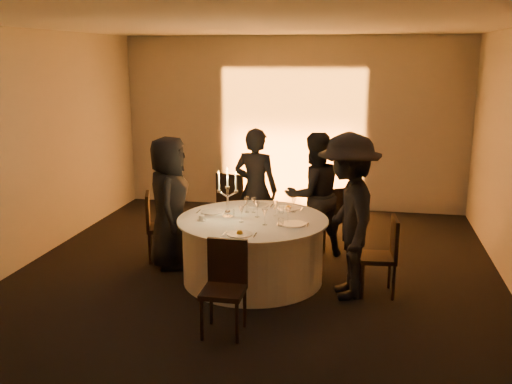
% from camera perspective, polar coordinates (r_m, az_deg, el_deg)
% --- Properties ---
extents(floor, '(7.00, 7.00, 0.00)m').
position_cam_1_polar(floor, '(7.04, -0.32, -8.72)').
color(floor, black).
rests_on(floor, ground).
extents(ceiling, '(7.00, 7.00, 0.00)m').
position_cam_1_polar(ceiling, '(6.52, -0.35, 16.47)').
color(ceiling, white).
rests_on(ceiling, wall_back).
extents(wall_back, '(7.00, 0.00, 7.00)m').
position_cam_1_polar(wall_back, '(10.04, 3.68, 6.83)').
color(wall_back, '#B3AFA6').
rests_on(wall_back, floor).
extents(wall_front, '(7.00, 0.00, 7.00)m').
position_cam_1_polar(wall_front, '(3.37, -12.36, -7.00)').
color(wall_front, '#B3AFA6').
rests_on(wall_front, floor).
extents(wall_left, '(0.00, 7.00, 7.00)m').
position_cam_1_polar(wall_left, '(7.79, -22.58, 3.88)').
color(wall_left, '#B3AFA6').
rests_on(wall_left, floor).
extents(uplighter_fixture, '(0.25, 0.12, 0.10)m').
position_cam_1_polar(uplighter_fixture, '(10.02, 3.33, -1.63)').
color(uplighter_fixture, black).
rests_on(uplighter_fixture, floor).
extents(banquet_table, '(1.80, 1.80, 0.77)m').
position_cam_1_polar(banquet_table, '(6.90, -0.32, -5.76)').
color(banquet_table, black).
rests_on(banquet_table, floor).
extents(chair_left, '(0.51, 0.51, 0.92)m').
position_cam_1_polar(chair_left, '(7.64, -9.92, -3.02)').
color(chair_left, black).
rests_on(chair_left, floor).
extents(chair_back_left, '(0.57, 0.57, 1.02)m').
position_cam_1_polar(chair_back_left, '(8.32, -2.20, -1.04)').
color(chair_back_left, black).
rests_on(chair_back_left, floor).
extents(chair_back_right, '(0.54, 0.54, 0.90)m').
position_cam_1_polar(chair_back_right, '(8.00, 7.67, -2.27)').
color(chair_back_right, black).
rests_on(chair_back_right, floor).
extents(chair_right, '(0.43, 0.43, 0.90)m').
position_cam_1_polar(chair_right, '(6.62, 12.71, -5.84)').
color(chair_right, black).
rests_on(chair_right, floor).
extents(chair_front, '(0.40, 0.40, 0.92)m').
position_cam_1_polar(chair_front, '(5.63, -3.10, -8.91)').
color(chair_front, black).
rests_on(chair_front, floor).
extents(guest_left, '(0.71, 0.93, 1.69)m').
position_cam_1_polar(guest_left, '(7.30, -8.66, -1.05)').
color(guest_left, black).
rests_on(guest_left, floor).
extents(guest_back_left, '(0.68, 0.51, 1.71)m').
position_cam_1_polar(guest_back_left, '(7.87, -0.03, 0.24)').
color(guest_back_left, black).
rests_on(guest_back_left, floor).
extents(guest_back_right, '(1.03, 0.97, 1.69)m').
position_cam_1_polar(guest_back_right, '(7.65, 5.79, -0.31)').
color(guest_back_right, black).
rests_on(guest_back_right, floor).
extents(guest_right, '(0.93, 1.32, 1.86)m').
position_cam_1_polar(guest_right, '(6.38, 9.17, -2.42)').
color(guest_right, black).
rests_on(guest_right, floor).
extents(plate_left, '(0.36, 0.27, 0.01)m').
position_cam_1_polar(plate_left, '(7.06, -4.45, -2.01)').
color(plate_left, white).
rests_on(plate_left, banquet_table).
extents(plate_back_left, '(0.36, 0.27, 0.01)m').
position_cam_1_polar(plate_back_left, '(7.37, 0.25, -1.32)').
color(plate_back_left, white).
rests_on(plate_back_left, banquet_table).
extents(plate_back_right, '(0.35, 0.29, 0.08)m').
position_cam_1_polar(plate_back_right, '(7.22, 3.24, -1.58)').
color(plate_back_right, white).
rests_on(plate_back_right, banquet_table).
extents(plate_right, '(0.36, 0.30, 0.01)m').
position_cam_1_polar(plate_right, '(6.56, 3.71, -3.22)').
color(plate_right, white).
rests_on(plate_right, banquet_table).
extents(plate_front, '(0.36, 0.28, 0.08)m').
position_cam_1_polar(plate_front, '(6.19, -1.65, -4.14)').
color(plate_front, white).
rests_on(plate_front, banquet_table).
extents(coffee_cup, '(0.11, 0.11, 0.07)m').
position_cam_1_polar(coffee_cup, '(6.74, -5.47, -2.60)').
color(coffee_cup, white).
rests_on(coffee_cup, banquet_table).
extents(candelabra, '(0.26, 0.12, 0.62)m').
position_cam_1_polar(candelabra, '(6.79, -2.86, -0.81)').
color(candelabra, white).
rests_on(candelabra, banquet_table).
extents(wine_glass_a, '(0.07, 0.07, 0.19)m').
position_cam_1_polar(wine_glass_a, '(7.04, 3.81, -0.95)').
color(wine_glass_a, white).
rests_on(wine_glass_a, banquet_table).
extents(wine_glass_b, '(0.07, 0.07, 0.19)m').
position_cam_1_polar(wine_glass_b, '(6.87, 1.96, -1.29)').
color(wine_glass_b, white).
rests_on(wine_glass_b, banquet_table).
extents(wine_glass_c, '(0.07, 0.07, 0.19)m').
position_cam_1_polar(wine_glass_c, '(6.61, -1.47, -1.90)').
color(wine_glass_c, white).
rests_on(wine_glass_c, banquet_table).
extents(wine_glass_d, '(0.07, 0.07, 0.19)m').
position_cam_1_polar(wine_glass_d, '(7.03, -0.93, -0.95)').
color(wine_glass_d, white).
rests_on(wine_glass_d, banquet_table).
extents(wine_glass_e, '(0.07, 0.07, 0.19)m').
position_cam_1_polar(wine_glass_e, '(6.57, 3.22, -2.02)').
color(wine_glass_e, white).
rests_on(wine_glass_e, banquet_table).
extents(wine_glass_f, '(0.07, 0.07, 0.19)m').
position_cam_1_polar(wine_glass_f, '(6.50, 0.89, -2.16)').
color(wine_glass_f, white).
rests_on(wine_glass_f, banquet_table).
extents(wine_glass_g, '(0.07, 0.07, 0.19)m').
position_cam_1_polar(wine_glass_g, '(6.81, 0.12, -1.42)').
color(wine_glass_g, white).
rests_on(wine_glass_g, banquet_table).
extents(wine_glass_h, '(0.07, 0.07, 0.19)m').
position_cam_1_polar(wine_glass_h, '(7.01, -0.23, -0.98)').
color(wine_glass_h, white).
rests_on(wine_glass_h, banquet_table).
extents(tumbler_a, '(0.07, 0.07, 0.09)m').
position_cam_1_polar(tumbler_a, '(6.86, -2.45, -2.12)').
color(tumbler_a, white).
rests_on(tumbler_a, banquet_table).
extents(tumbler_b, '(0.07, 0.07, 0.09)m').
position_cam_1_polar(tumbler_b, '(7.01, 2.54, -1.79)').
color(tumbler_b, white).
rests_on(tumbler_b, banquet_table).
extents(tumbler_c, '(0.07, 0.07, 0.09)m').
position_cam_1_polar(tumbler_c, '(6.49, 2.49, -3.04)').
color(tumbler_c, white).
rests_on(tumbler_c, banquet_table).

